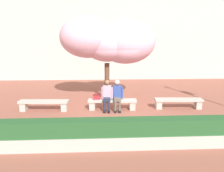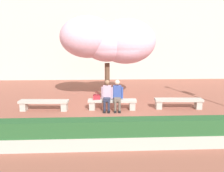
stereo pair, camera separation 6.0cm
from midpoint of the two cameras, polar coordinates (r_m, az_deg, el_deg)
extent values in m
plane|color=#8E5142|center=(9.49, -0.11, -6.17)|extent=(100.00, 100.00, 0.00)
cube|color=#B7B2A8|center=(19.29, -1.76, 14.73)|extent=(28.00, 4.00, 8.18)
cube|color=#ADA89E|center=(9.68, -17.57, -3.89)|extent=(2.09, 0.53, 0.10)
cube|color=#ADA89E|center=(10.03, -22.22, -5.02)|extent=(0.26, 0.35, 0.35)
cube|color=#ADA89E|center=(9.51, -12.51, -5.30)|extent=(0.26, 0.35, 0.35)
cube|color=#ADA89E|center=(9.38, -0.12, -3.83)|extent=(2.09, 0.53, 0.10)
cube|color=#ADA89E|center=(9.48, -5.36, -5.13)|extent=(0.26, 0.35, 0.35)
cube|color=#ADA89E|center=(9.48, 5.13, -5.13)|extent=(0.26, 0.35, 0.35)
cube|color=#ADA89E|center=(9.96, 16.82, -3.44)|extent=(2.09, 0.53, 0.10)
cube|color=#ADA89E|center=(9.80, 11.89, -4.79)|extent=(0.26, 0.35, 0.35)
cube|color=#ADA89E|center=(10.29, 21.37, -4.56)|extent=(0.26, 0.35, 0.35)
cube|color=black|center=(9.08, -2.16, -6.77)|extent=(0.12, 0.23, 0.06)
cylinder|color=#23283D|center=(9.07, -2.14, -5.40)|extent=(0.10, 0.10, 0.42)
cube|color=black|center=(9.07, -1.02, -6.79)|extent=(0.12, 0.23, 0.06)
cylinder|color=#23283D|center=(9.06, -1.00, -5.41)|extent=(0.10, 0.10, 0.42)
cube|color=#23283D|center=(9.17, -1.51, -3.47)|extent=(0.31, 0.42, 0.12)
cube|color=#B293A8|center=(9.32, -1.44, -1.53)|extent=(0.36, 0.25, 0.54)
sphere|color=brown|center=(9.24, -1.45, 0.93)|extent=(0.21, 0.21, 0.21)
cylinder|color=#B293A8|center=(9.32, -2.74, -1.78)|extent=(0.09, 0.09, 0.50)
cylinder|color=#B293A8|center=(9.30, -0.15, -1.80)|extent=(0.09, 0.09, 0.50)
cube|color=black|center=(9.09, 0.69, -6.74)|extent=(0.11, 0.22, 0.06)
cylinder|color=brown|center=(9.09, 0.68, -5.37)|extent=(0.10, 0.10, 0.42)
cube|color=black|center=(9.09, 1.83, -6.74)|extent=(0.11, 0.22, 0.06)
cylinder|color=brown|center=(9.09, 1.82, -5.36)|extent=(0.10, 0.10, 0.42)
cube|color=brown|center=(9.19, 1.23, -3.43)|extent=(0.30, 0.41, 0.12)
cube|color=#2D4289|center=(9.34, 1.19, -1.50)|extent=(0.35, 0.24, 0.54)
sphere|color=beige|center=(9.26, 1.20, 0.95)|extent=(0.21, 0.21, 0.21)
cylinder|color=#2D4289|center=(9.33, -0.09, -1.76)|extent=(0.09, 0.09, 0.50)
cylinder|color=#2D4289|center=(9.34, 2.49, -1.76)|extent=(0.09, 0.09, 0.50)
cube|color=#A3232D|center=(9.36, -4.20, -2.89)|extent=(0.30, 0.14, 0.22)
cube|color=maroon|center=(9.33, -4.21, -2.36)|extent=(0.30, 0.15, 0.04)
torus|color=maroon|center=(9.32, -4.22, -1.93)|extent=(0.14, 0.02, 0.14)
cylinder|color=#513828|center=(10.90, -1.46, 1.10)|extent=(0.24, 0.24, 1.87)
ellipsoid|color=#EFB7D1|center=(10.74, -1.51, 11.17)|extent=(2.40, 2.28, 1.80)
ellipsoid|color=#EFB7D1|center=(10.68, -6.62, 12.57)|extent=(2.62, 2.49, 1.96)
ellipsoid|color=#EFB7D1|center=(10.92, 3.46, 11.54)|extent=(2.90, 2.56, 2.18)
cube|color=#ADA89E|center=(6.15, 1.65, -14.11)|extent=(10.96, 0.50, 0.36)
cube|color=#235128|center=(5.99, 1.67, -10.64)|extent=(10.86, 0.44, 0.44)
camera|label=1|loc=(0.03, -90.18, -0.03)|focal=35.00mm
camera|label=2|loc=(0.03, 89.82, 0.03)|focal=35.00mm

